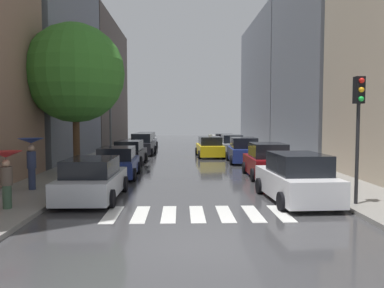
{
  "coord_description": "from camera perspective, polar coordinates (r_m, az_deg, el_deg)",
  "views": [
    {
      "loc": [
        -0.53,
        -9.06,
        3.05
      ],
      "look_at": [
        0.33,
        19.16,
        1.17
      ],
      "focal_mm": 35.84,
      "sensor_mm": 36.0,
      "label": 1
    }
  ],
  "objects": [
    {
      "name": "ground_plane",
      "position": [
        33.21,
        -0.83,
        -1.49
      ],
      "size": [
        28.0,
        72.0,
        0.04
      ],
      "primitive_type": "cube",
      "color": "#3B3B3E"
    },
    {
      "name": "crosswalk_stripes",
      "position": [
        12.43,
        0.77,
        -10.37
      ],
      "size": [
        5.85,
        2.2,
        0.01
      ],
      "color": "silver",
      "rests_on": "ground"
    },
    {
      "name": "parked_car_left_fourth",
      "position": [
        32.61,
        -7.34,
        -0.1
      ],
      "size": [
        2.05,
        4.8,
        1.81
      ],
      "rotation": [
        0.0,
        0.0,
        1.55
      ],
      "color": "black",
      "rests_on": "ground"
    },
    {
      "name": "parked_car_left_fifth",
      "position": [
        39.08,
        -6.78,
        0.46
      ],
      "size": [
        2.07,
        4.58,
        1.67
      ],
      "rotation": [
        0.0,
        0.0,
        1.55
      ],
      "color": "#B2B7BF",
      "rests_on": "ground"
    },
    {
      "name": "building_right_mid",
      "position": [
        32.57,
        19.81,
        15.83
      ],
      "size": [
        6.0,
        12.56,
        19.91
      ],
      "primitive_type": "cube",
      "color": "slate",
      "rests_on": "ground"
    },
    {
      "name": "building_left_far",
      "position": [
        47.03,
        -14.78,
        8.61
      ],
      "size": [
        6.0,
        18.09,
        14.17
      ],
      "primitive_type": "cube",
      "color": "#564C47",
      "rests_on": "ground"
    },
    {
      "name": "parked_car_right_nearest",
      "position": [
        14.62,
        15.26,
        -5.05
      ],
      "size": [
        2.32,
        4.54,
        1.79
      ],
      "rotation": [
        0.0,
        0.0,
        1.62
      ],
      "color": "silver",
      "rests_on": "ground"
    },
    {
      "name": "pedestrian_near_tree",
      "position": [
        13.67,
        -25.93,
        -3.05
      ],
      "size": [
        1.01,
        1.01,
        1.85
      ],
      "rotation": [
        0.0,
        0.0,
        3.47
      ],
      "color": "#38513D",
      "rests_on": "sidewalk_left"
    },
    {
      "name": "parked_car_right_fourth",
      "position": [
        32.77,
        5.88,
        -0.17
      ],
      "size": [
        2.08,
        4.56,
        1.68
      ],
      "rotation": [
        0.0,
        0.0,
        1.55
      ],
      "color": "#B2B7BF",
      "rests_on": "ground"
    },
    {
      "name": "parked_car_left_second",
      "position": [
        20.23,
        -11.04,
        -2.8
      ],
      "size": [
        2.23,
        4.18,
        1.59
      ],
      "rotation": [
        0.0,
        0.0,
        1.6
      ],
      "color": "navy",
      "rests_on": "ground"
    },
    {
      "name": "building_right_far",
      "position": [
        46.71,
        12.7,
        8.86
      ],
      "size": [
        6.0,
        17.49,
        14.46
      ],
      "primitive_type": "cube",
      "color": "slate",
      "rests_on": "ground"
    },
    {
      "name": "parked_car_right_fifth",
      "position": [
        38.22,
        4.77,
        0.32
      ],
      "size": [
        2.3,
        4.16,
        1.55
      ],
      "rotation": [
        0.0,
        0.0,
        1.52
      ],
      "color": "maroon",
      "rests_on": "ground"
    },
    {
      "name": "taxi_midroad",
      "position": [
        30.4,
        2.66,
        -0.5
      ],
      "size": [
        2.19,
        4.53,
        1.81
      ],
      "rotation": [
        0.0,
        0.0,
        1.61
      ],
      "color": "yellow",
      "rests_on": "ground"
    },
    {
      "name": "pedestrian_foreground",
      "position": [
        16.88,
        -22.81,
        -1.13
      ],
      "size": [
        1.03,
        1.03,
        2.1
      ],
      "rotation": [
        0.0,
        0.0,
        2.78
      ],
      "color": "navy",
      "rests_on": "sidewalk_left"
    },
    {
      "name": "parked_car_right_third",
      "position": [
        26.56,
        7.63,
        -1.04
      ],
      "size": [
        2.18,
        4.22,
        1.76
      ],
      "rotation": [
        0.0,
        0.0,
        1.54
      ],
      "color": "navy",
      "rests_on": "ground"
    },
    {
      "name": "lamp_post_left",
      "position": [
        28.19,
        -12.08,
        6.18
      ],
      "size": [
        0.6,
        0.28,
        7.14
      ],
      "color": "#595B60",
      "rests_on": "sidewalk_left"
    },
    {
      "name": "sidewalk_right",
      "position": [
        33.93,
        10.22,
        -1.28
      ],
      "size": [
        3.0,
        72.0,
        0.15
      ],
      "primitive_type": "cube",
      "color": "gray",
      "rests_on": "ground"
    },
    {
      "name": "street_tree_left",
      "position": [
        21.78,
        -17.0,
        10.03
      ],
      "size": [
        5.29,
        5.29,
        7.97
      ],
      "color": "#513823",
      "rests_on": "sidewalk_left"
    },
    {
      "name": "parked_car_left_third",
      "position": [
        26.15,
        -9.27,
        -1.3
      ],
      "size": [
        2.16,
        4.22,
        1.57
      ],
      "rotation": [
        0.0,
        0.0,
        1.53
      ],
      "color": "black",
      "rests_on": "ground"
    },
    {
      "name": "sidewalk_left",
      "position": [
        33.73,
        -11.94,
        -1.33
      ],
      "size": [
        3.0,
        72.0,
        0.15
      ],
      "primitive_type": "cube",
      "color": "gray",
      "rests_on": "ground"
    },
    {
      "name": "parked_car_right_second",
      "position": [
        20.22,
        11.09,
        -2.57
      ],
      "size": [
        2.13,
        4.18,
        1.79
      ],
      "rotation": [
        0.0,
        0.0,
        1.56
      ],
      "color": "maroon",
      "rests_on": "ground"
    },
    {
      "name": "parked_car_left_nearest",
      "position": [
        14.94,
        -14.61,
        -5.19
      ],
      "size": [
        2.18,
        4.51,
        1.58
      ],
      "rotation": [
        0.0,
        0.0,
        1.56
      ],
      "color": "#B2B7BF",
      "rests_on": "ground"
    },
    {
      "name": "building_left_mid",
      "position": [
        31.63,
        -21.74,
        14.18
      ],
      "size": [
        6.0,
        13.93,
        17.78
      ],
      "primitive_type": "cube",
      "color": "slate",
      "rests_on": "ground"
    },
    {
      "name": "traffic_light_right_corner",
      "position": [
        14.03,
        23.55,
        4.46
      ],
      "size": [
        0.3,
        0.42,
        4.3
      ],
      "color": "black",
      "rests_on": "sidewalk_right"
    }
  ]
}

